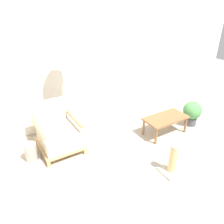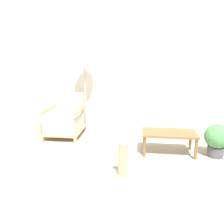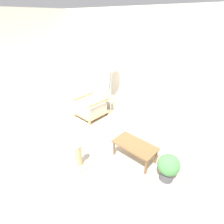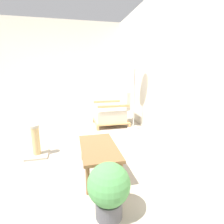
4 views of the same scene
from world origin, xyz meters
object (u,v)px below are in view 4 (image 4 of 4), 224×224
at_px(vase, 104,114).
at_px(potted_plant, 109,188).
at_px(scratching_post, 36,144).
at_px(floor_lamp, 135,65).
at_px(armchair, 112,113).
at_px(coffee_table, 99,150).

bearing_deg(vase, potted_plant, -10.21).
bearing_deg(scratching_post, potted_plant, 31.09).
bearing_deg(floor_lamp, potted_plant, -25.04).
bearing_deg(floor_lamp, armchair, -125.96).
distance_m(coffee_table, potted_plant, 0.71).
distance_m(coffee_table, vase, 2.45).
bearing_deg(armchair, floor_lamp, 54.04).
distance_m(armchair, coffee_table, 1.99).
height_order(armchair, coffee_table, armchair).
bearing_deg(potted_plant, scratching_post, -148.91).
height_order(vase, scratching_post, scratching_post).
relative_size(armchair, coffee_table, 0.96).
xyz_separation_m(armchair, floor_lamp, (0.31, 0.43, 1.08)).
xyz_separation_m(coffee_table, scratching_post, (-0.66, -0.85, -0.13)).
relative_size(coffee_table, potted_plant, 1.63).
bearing_deg(vase, floor_lamp, 32.72).
xyz_separation_m(coffee_table, potted_plant, (0.71, -0.03, -0.02)).
distance_m(armchair, scratching_post, 1.92).
xyz_separation_m(armchair, coffee_table, (1.90, -0.62, 0.02)).
distance_m(vase, scratching_post, 2.21).
bearing_deg(armchair, potted_plant, -13.91).
bearing_deg(coffee_table, scratching_post, -127.67).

